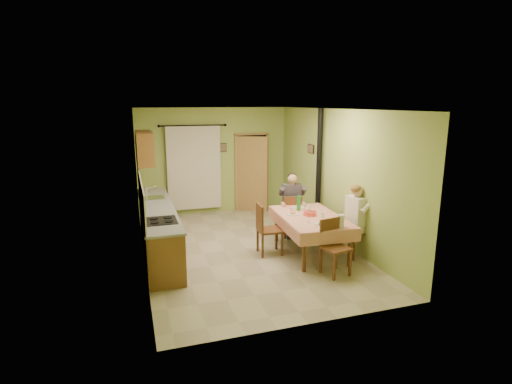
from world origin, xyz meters
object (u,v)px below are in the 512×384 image
object	(u,v)px
man_far	(292,198)
stove_flue	(318,188)
chair_near	(335,258)
man_right	(357,212)
dining_table	(310,235)
chair_left	(269,239)
chair_right	(356,241)
chair_far	(292,224)

from	to	relation	value
man_far	stove_flue	world-z (taller)	stove_flue
chair_near	man_right	distance (m)	1.20
man_far	dining_table	bearing A→B (deg)	-78.20
man_far	chair_near	bearing A→B (deg)	-77.50
chair_left	man_right	xyz separation A→B (m)	(1.57, -0.61, 0.59)
chair_near	chair_right	xyz separation A→B (m)	(0.83, 0.66, 0.00)
man_far	chair_left	bearing A→B (deg)	-120.13
chair_right	man_right	size ratio (longest dim) A/B	0.72
dining_table	chair_left	world-z (taller)	chair_left
chair_far	man_far	distance (m)	0.59
dining_table	chair_far	distance (m)	1.05
chair_right	man_far	world-z (taller)	man_far
chair_far	chair_near	size ratio (longest dim) A/B	0.98
chair_right	chair_far	bearing A→B (deg)	20.46
dining_table	chair_near	world-z (taller)	chair_near
chair_far	man_right	world-z (taller)	man_right
chair_far	chair_left	distance (m)	1.18
chair_far	stove_flue	size ratio (longest dim) A/B	0.34
chair_far	man_far	xyz separation A→B (m)	(0.00, 0.01, 0.59)
man_right	chair_far	bearing A→B (deg)	19.96
man_far	stove_flue	xyz separation A→B (m)	(0.70, 0.15, 0.15)
dining_table	chair_left	size ratio (longest dim) A/B	1.97
chair_right	man_right	world-z (taller)	man_right
dining_table	chair_far	xyz separation A→B (m)	(0.05, 1.05, -0.09)
chair_near	chair_right	world-z (taller)	chair_right
chair_right	man_far	size ratio (longest dim) A/B	0.72
chair_left	stove_flue	distance (m)	1.98
stove_flue	man_right	bearing A→B (deg)	-89.08
chair_near	man_far	distance (m)	2.20
chair_far	chair_right	size ratio (longest dim) A/B	0.94
man_far	chair_far	bearing A→B (deg)	-90.00
dining_table	man_far	size ratio (longest dim) A/B	1.44
chair_left	stove_flue	bearing A→B (deg)	126.82
chair_right	chair_near	bearing A→B (deg)	121.77
dining_table	stove_flue	distance (m)	1.57
chair_near	chair_left	world-z (taller)	chair_left
dining_table	man_far	xyz separation A→B (m)	(0.05, 1.06, 0.50)
dining_table	chair_near	xyz separation A→B (m)	(-0.03, -1.05, -0.09)
man_right	stove_flue	distance (m)	1.62
chair_left	chair_far	bearing A→B (deg)	138.77
chair_left	stove_flue	size ratio (longest dim) A/B	0.36
stove_flue	chair_left	bearing A→B (deg)	-147.14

